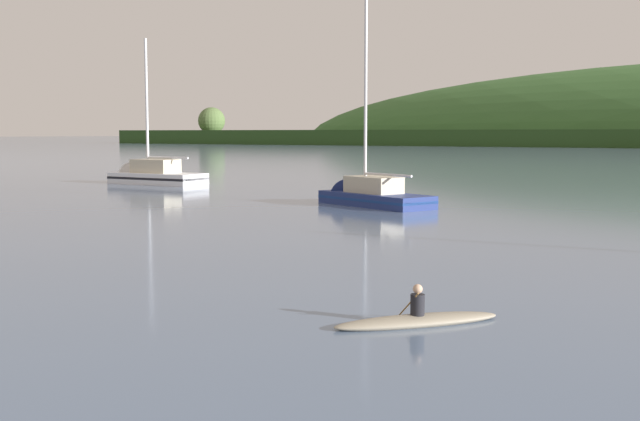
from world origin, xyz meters
The scene contains 3 objects.
sailboat_near_mooring centered at (-22.00, 44.60, 0.40)m, with size 9.45×3.81×13.41m.
sailboat_midwater_white centered at (2.99, 38.22, 0.35)m, with size 8.89×5.24×13.12m.
canoe_with_paddler centered at (19.10, 13.69, 0.10)m, with size 3.06×3.63×1.02m.
Camera 1 is at (27.00, -1.85, 4.28)m, focal length 44.24 mm.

